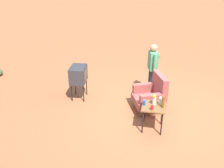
% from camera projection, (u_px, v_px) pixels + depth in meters
% --- Properties ---
extents(ground_plane, '(60.00, 60.00, 0.00)m').
position_uv_depth(ground_plane, '(153.00, 108.00, 7.03)').
color(ground_plane, '#A05B38').
extents(armchair, '(1.01, 1.02, 1.06)m').
position_uv_depth(armchair, '(152.00, 94.00, 6.73)').
color(armchair, brown).
rests_on(armchair, ground).
extents(side_table, '(0.56, 0.56, 0.66)m').
position_uv_depth(side_table, '(153.00, 110.00, 5.93)').
color(side_table, black).
rests_on(side_table, ground).
extents(tv_on_stand, '(0.64, 0.49, 1.03)m').
position_uv_depth(tv_on_stand, '(78.00, 75.00, 7.21)').
color(tv_on_stand, black).
rests_on(tv_on_stand, ground).
extents(person_standing, '(0.55, 0.32, 1.64)m').
position_uv_depth(person_standing, '(152.00, 67.00, 7.35)').
color(person_standing, '#2D3347').
rests_on(person_standing, ground).
extents(soda_can_red, '(0.07, 0.07, 0.12)m').
position_uv_depth(soda_can_red, '(152.00, 108.00, 5.71)').
color(soda_can_red, red).
rests_on(soda_can_red, side_table).
extents(bottle_short_clear, '(0.06, 0.06, 0.20)m').
position_uv_depth(bottle_short_clear, '(160.00, 101.00, 5.91)').
color(bottle_short_clear, silver).
rests_on(bottle_short_clear, side_table).
extents(bottle_tall_amber, '(0.07, 0.07, 0.30)m').
position_uv_depth(bottle_tall_amber, '(163.00, 102.00, 5.77)').
color(bottle_tall_amber, brown).
rests_on(bottle_tall_amber, side_table).
extents(soda_can_blue, '(0.07, 0.07, 0.12)m').
position_uv_depth(soda_can_blue, '(144.00, 103.00, 5.91)').
color(soda_can_blue, blue).
rests_on(soda_can_blue, side_table).
extents(flower_vase, '(0.15, 0.10, 0.27)m').
position_uv_depth(flower_vase, '(154.00, 99.00, 5.90)').
color(flower_vase, silver).
rests_on(flower_vase, side_table).
extents(shrub_near, '(0.30, 0.30, 0.23)m').
position_uv_depth(shrub_near, '(157.00, 55.00, 10.62)').
color(shrub_near, olive).
rests_on(shrub_near, ground).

